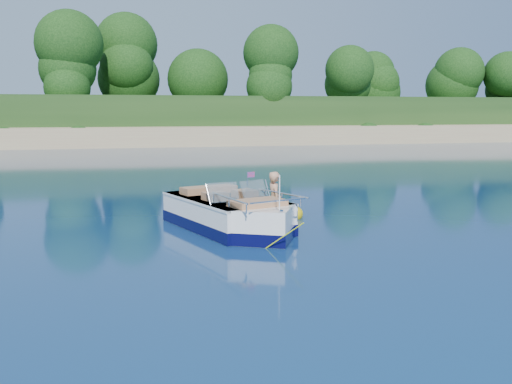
% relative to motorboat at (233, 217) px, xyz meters
% --- Properties ---
extents(ground, '(160.00, 160.00, 0.00)m').
position_rel_motorboat_xyz_m(ground, '(2.11, -3.37, -0.33)').
color(ground, '#091743').
rests_on(ground, ground).
extents(shoreline, '(170.00, 59.00, 6.00)m').
position_rel_motorboat_xyz_m(shoreline, '(2.11, 60.40, 0.65)').
color(shoreline, tan).
rests_on(shoreline, ground).
extents(treeline, '(150.00, 7.12, 8.19)m').
position_rel_motorboat_xyz_m(treeline, '(2.15, 37.64, 5.22)').
color(treeline, black).
rests_on(treeline, ground).
extents(motorboat, '(2.75, 4.89, 1.69)m').
position_rel_motorboat_xyz_m(motorboat, '(0.00, 0.00, 0.00)').
color(motorboat, white).
rests_on(motorboat, ground).
extents(tow_tube, '(1.60, 1.60, 0.36)m').
position_rel_motorboat_xyz_m(tow_tube, '(1.49, 1.40, -0.23)').
color(tow_tube, yellow).
rests_on(tow_tube, ground).
extents(boy, '(0.41, 0.86, 1.66)m').
position_rel_motorboat_xyz_m(boy, '(1.39, 1.42, -0.33)').
color(boy, tan).
rests_on(boy, ground).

